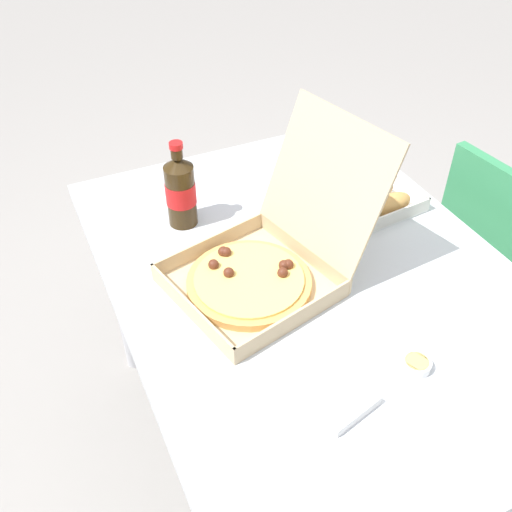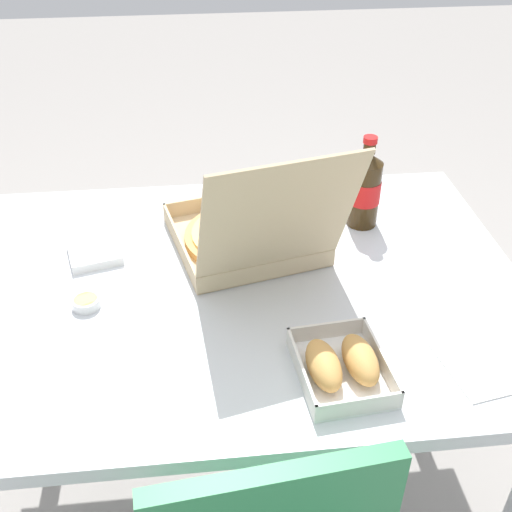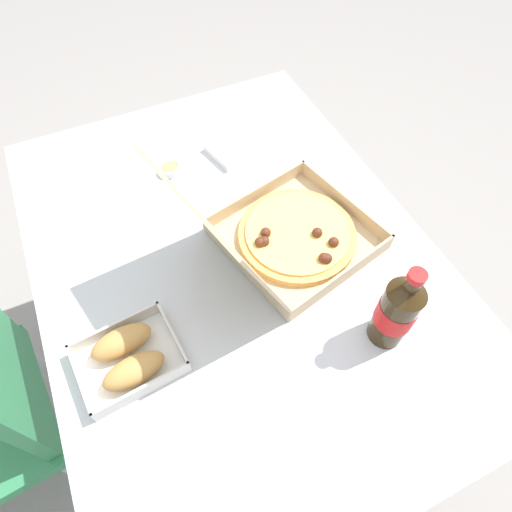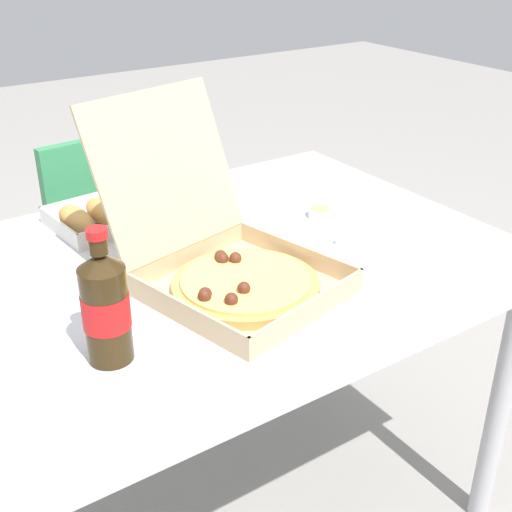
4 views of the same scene
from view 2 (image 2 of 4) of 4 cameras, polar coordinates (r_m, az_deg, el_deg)
The scene contains 8 objects.
ground_plane at distance 1.83m, azimuth -1.11°, elevation -20.28°, with size 10.00×10.00×0.00m, color gray.
dining_table at distance 1.36m, azimuth -1.41°, elevation -5.06°, with size 1.19×0.87×0.71m.
pizza_box_open at distance 1.38m, azimuth -0.56°, elevation 2.09°, with size 0.40×0.48×0.33m.
bread_side_box at distance 1.10m, azimuth 7.85°, elevation -9.80°, with size 0.17×0.20×0.06m.
cola_bottle at distance 1.47m, azimuth 9.93°, elevation 6.10°, with size 0.07×0.07×0.22m.
paper_menu at distance 1.22m, azimuth 21.51°, elevation -8.91°, with size 0.21×0.15×0.00m, color white.
napkin_pile at distance 1.42m, azimuth -14.55°, elevation 0.30°, with size 0.11×0.11×0.02m, color white.
dipping_sauce_cup at distance 1.29m, azimuth -15.29°, elevation -4.09°, with size 0.06×0.06×0.02m.
Camera 2 is at (0.08, 1.03, 1.52)m, focal length 43.70 mm.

